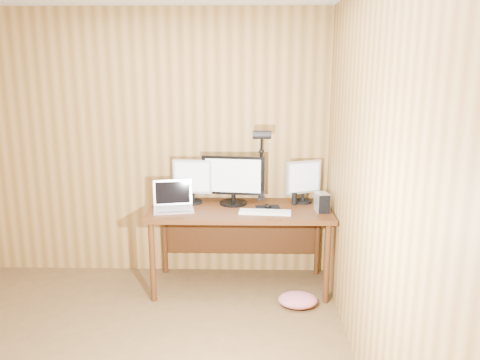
{
  "coord_description": "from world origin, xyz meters",
  "views": [
    {
      "loc": [
        1.01,
        -2.35,
        1.95
      ],
      "look_at": [
        0.93,
        1.58,
        1.02
      ],
      "focal_mm": 35.0,
      "sensor_mm": 36.0,
      "label": 1
    }
  ],
  "objects_px": {
    "mouse": "(268,206)",
    "phone": "(249,212)",
    "monitor_right": "(304,181)",
    "keyboard": "(265,212)",
    "monitor_left": "(193,180)",
    "laptop": "(173,202)",
    "hard_drive": "(322,202)",
    "speaker": "(294,199)",
    "monitor_center": "(233,179)",
    "desk": "(240,219)",
    "desk_lamp": "(262,155)"
  },
  "relations": [
    {
      "from": "monitor_center",
      "to": "monitor_right",
      "type": "xyz_separation_m",
      "value": [
        0.64,
        0.06,
        -0.02
      ]
    },
    {
      "from": "monitor_left",
      "to": "laptop",
      "type": "bearing_deg",
      "value": -124.14
    },
    {
      "from": "hard_drive",
      "to": "keyboard",
      "type": "bearing_deg",
      "value": 178.21
    },
    {
      "from": "monitor_center",
      "to": "mouse",
      "type": "relative_size",
      "value": 5.52
    },
    {
      "from": "hard_drive",
      "to": "monitor_center",
      "type": "bearing_deg",
      "value": 155.63
    },
    {
      "from": "monitor_left",
      "to": "desk",
      "type": "bearing_deg",
      "value": -6.79
    },
    {
      "from": "monitor_right",
      "to": "phone",
      "type": "xyz_separation_m",
      "value": [
        -0.5,
        -0.34,
        -0.2
      ]
    },
    {
      "from": "mouse",
      "to": "speaker",
      "type": "xyz_separation_m",
      "value": [
        0.24,
        0.11,
        0.03
      ]
    },
    {
      "from": "monitor_right",
      "to": "keyboard",
      "type": "height_order",
      "value": "monitor_right"
    },
    {
      "from": "mouse",
      "to": "hard_drive",
      "type": "height_order",
      "value": "hard_drive"
    },
    {
      "from": "monitor_left",
      "to": "mouse",
      "type": "distance_m",
      "value": 0.73
    },
    {
      "from": "monitor_right",
      "to": "phone",
      "type": "bearing_deg",
      "value": -170.41
    },
    {
      "from": "desk",
      "to": "desk_lamp",
      "type": "relative_size",
      "value": 2.23
    },
    {
      "from": "monitor_right",
      "to": "mouse",
      "type": "distance_m",
      "value": 0.42
    },
    {
      "from": "speaker",
      "to": "monitor_left",
      "type": "bearing_deg",
      "value": 177.7
    },
    {
      "from": "monitor_center",
      "to": "keyboard",
      "type": "height_order",
      "value": "monitor_center"
    },
    {
      "from": "laptop",
      "to": "mouse",
      "type": "bearing_deg",
      "value": -8.44
    },
    {
      "from": "monitor_right",
      "to": "phone",
      "type": "relative_size",
      "value": 3.54
    },
    {
      "from": "monitor_center",
      "to": "phone",
      "type": "height_order",
      "value": "monitor_center"
    },
    {
      "from": "monitor_center",
      "to": "laptop",
      "type": "bearing_deg",
      "value": -155.92
    },
    {
      "from": "hard_drive",
      "to": "monitor_right",
      "type": "bearing_deg",
      "value": 106.63
    },
    {
      "from": "hard_drive",
      "to": "speaker",
      "type": "bearing_deg",
      "value": 128.07
    },
    {
      "from": "desk",
      "to": "hard_drive",
      "type": "xyz_separation_m",
      "value": [
        0.71,
        -0.15,
        0.2
      ]
    },
    {
      "from": "mouse",
      "to": "phone",
      "type": "distance_m",
      "value": 0.23
    },
    {
      "from": "phone",
      "to": "desk_lamp",
      "type": "bearing_deg",
      "value": 79.82
    },
    {
      "from": "hard_drive",
      "to": "desk",
      "type": "bearing_deg",
      "value": 159.02
    },
    {
      "from": "monitor_center",
      "to": "laptop",
      "type": "relative_size",
      "value": 1.48
    },
    {
      "from": "monitor_left",
      "to": "phone",
      "type": "relative_size",
      "value": 3.65
    },
    {
      "from": "phone",
      "to": "speaker",
      "type": "height_order",
      "value": "speaker"
    },
    {
      "from": "desk",
      "to": "laptop",
      "type": "height_order",
      "value": "laptop"
    },
    {
      "from": "monitor_center",
      "to": "monitor_left",
      "type": "xyz_separation_m",
      "value": [
        -0.37,
        0.03,
        -0.02
      ]
    },
    {
      "from": "monitor_center",
      "to": "mouse",
      "type": "height_order",
      "value": "monitor_center"
    },
    {
      "from": "laptop",
      "to": "phone",
      "type": "relative_size",
      "value": 3.48
    },
    {
      "from": "monitor_left",
      "to": "mouse",
      "type": "bearing_deg",
      "value": -7.46
    },
    {
      "from": "hard_drive",
      "to": "phone",
      "type": "relative_size",
      "value": 1.47
    },
    {
      "from": "monitor_right",
      "to": "laptop",
      "type": "distance_m",
      "value": 1.2
    },
    {
      "from": "monitor_center",
      "to": "keyboard",
      "type": "relative_size",
      "value": 1.26
    },
    {
      "from": "speaker",
      "to": "keyboard",
      "type": "bearing_deg",
      "value": -135.9
    },
    {
      "from": "laptop",
      "to": "desk_lamp",
      "type": "relative_size",
      "value": 0.54
    },
    {
      "from": "mouse",
      "to": "hard_drive",
      "type": "bearing_deg",
      "value": -29.13
    },
    {
      "from": "speaker",
      "to": "desk_lamp",
      "type": "xyz_separation_m",
      "value": [
        -0.3,
        0.09,
        0.39
      ]
    },
    {
      "from": "mouse",
      "to": "phone",
      "type": "height_order",
      "value": "mouse"
    },
    {
      "from": "monitor_center",
      "to": "keyboard",
      "type": "distance_m",
      "value": 0.45
    },
    {
      "from": "monitor_right",
      "to": "phone",
      "type": "distance_m",
      "value": 0.63
    },
    {
      "from": "desk",
      "to": "monitor_right",
      "type": "height_order",
      "value": "monitor_right"
    },
    {
      "from": "monitor_center",
      "to": "desk_lamp",
      "type": "distance_m",
      "value": 0.34
    },
    {
      "from": "desk",
      "to": "monitor_right",
      "type": "relative_size",
      "value": 4.07
    },
    {
      "from": "desk",
      "to": "phone",
      "type": "bearing_deg",
      "value": -69.43
    },
    {
      "from": "monitor_left",
      "to": "mouse",
      "type": "height_order",
      "value": "monitor_left"
    },
    {
      "from": "hard_drive",
      "to": "speaker",
      "type": "xyz_separation_m",
      "value": [
        -0.22,
        0.2,
        -0.03
      ]
    }
  ]
}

